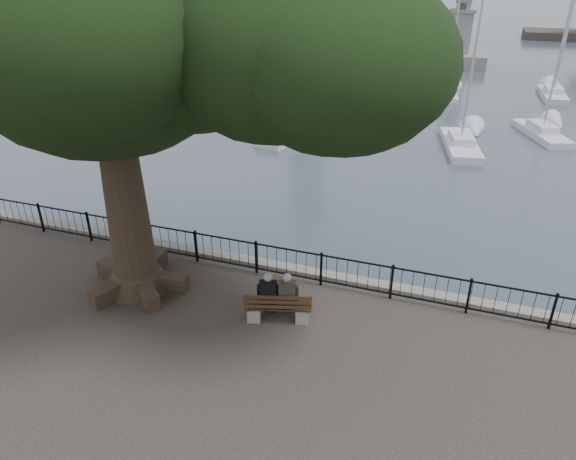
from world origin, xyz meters
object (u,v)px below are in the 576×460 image
at_px(bench, 278,310).
at_px(tree, 140,25).
at_px(person_right, 287,297).
at_px(lion_monument, 459,43).
at_px(person_left, 269,296).

height_order(bench, tree, tree).
bearing_deg(person_right, tree, 177.58).
relative_size(bench, person_right, 1.25).
xyz_separation_m(person_right, lion_monument, (1.37, 49.24, 0.63)).
distance_m(person_left, lion_monument, 49.42).
xyz_separation_m(bench, person_right, (0.19, 0.16, 0.35)).
bearing_deg(bench, tree, 174.67).
relative_size(person_left, tree, 0.11).
bearing_deg(lion_monument, person_right, -91.59).
xyz_separation_m(person_left, tree, (-3.09, 0.29, 6.35)).
bearing_deg(bench, person_right, 40.28).
height_order(bench, person_right, person_right).
distance_m(tree, lion_monument, 49.67).
distance_m(person_left, person_right, 0.47).
xyz_separation_m(tree, lion_monument, (4.90, 49.09, -5.72)).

